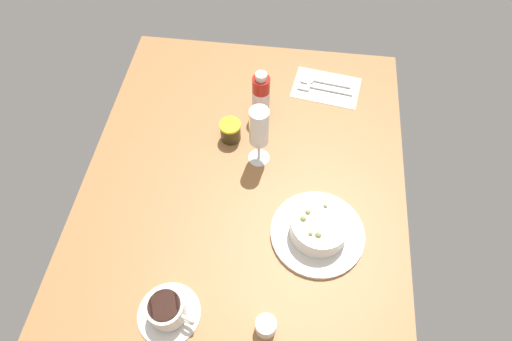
% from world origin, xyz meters
% --- Properties ---
extents(ground_plane, '(1.10, 0.84, 0.03)m').
position_xyz_m(ground_plane, '(0.00, 0.00, -0.01)').
color(ground_plane, '#9E6B3D').
extents(porridge_bowl, '(0.23, 0.23, 0.08)m').
position_xyz_m(porridge_bowl, '(-0.10, -0.20, 0.03)').
color(porridge_bowl, silver).
rests_on(porridge_bowl, ground_plane).
extents(cutlery_setting, '(0.16, 0.22, 0.01)m').
position_xyz_m(cutlery_setting, '(0.39, -0.20, 0.00)').
color(cutlery_setting, silver).
rests_on(cutlery_setting, ground_plane).
extents(coffee_cup, '(0.14, 0.14, 0.07)m').
position_xyz_m(coffee_cup, '(-0.34, 0.11, 0.03)').
color(coffee_cup, silver).
rests_on(coffee_cup, ground_plane).
extents(creamer_jug, '(0.05, 0.04, 0.05)m').
position_xyz_m(creamer_jug, '(-0.34, -0.10, 0.02)').
color(creamer_jug, silver).
rests_on(creamer_jug, ground_plane).
extents(wine_glass, '(0.06, 0.06, 0.19)m').
position_xyz_m(wine_glass, '(0.10, -0.03, 0.12)').
color(wine_glass, white).
rests_on(wine_glass, ground_plane).
extents(jam_jar, '(0.06, 0.06, 0.06)m').
position_xyz_m(jam_jar, '(0.16, 0.06, 0.03)').
color(jam_jar, '#352E15').
rests_on(jam_jar, ground_plane).
extents(sauce_bottle_red, '(0.05, 0.05, 0.16)m').
position_xyz_m(sauce_bottle_red, '(0.26, -0.02, 0.07)').
color(sauce_bottle_red, '#B21E19').
rests_on(sauce_bottle_red, ground_plane).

